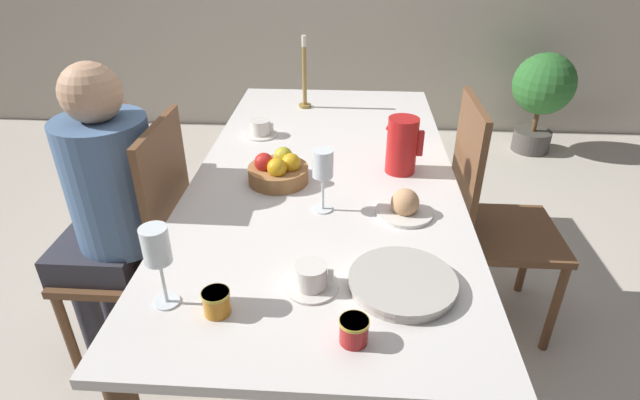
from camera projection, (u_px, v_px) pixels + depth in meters
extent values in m
plane|color=beige|center=(324.00, 323.00, 2.20)|extent=(20.00, 20.00, 0.00)
cube|color=silver|center=(325.00, 176.00, 1.83)|extent=(0.94, 1.94, 0.03)
cylinder|color=#472D19|center=(262.00, 159.00, 2.83)|extent=(0.07, 0.07, 0.72)
cylinder|color=#472D19|center=(407.00, 163.00, 2.78)|extent=(0.07, 0.07, 0.72)
cylinder|color=brown|center=(70.00, 340.00, 1.83)|extent=(0.04, 0.04, 0.43)
cylinder|color=brown|center=(113.00, 276.00, 2.15)|extent=(0.04, 0.04, 0.43)
cylinder|color=brown|center=(169.00, 344.00, 1.81)|extent=(0.04, 0.04, 0.43)
cylinder|color=brown|center=(197.00, 279.00, 2.13)|extent=(0.04, 0.04, 0.43)
cube|color=brown|center=(127.00, 261.00, 1.86)|extent=(0.42, 0.42, 0.03)
cube|color=brown|center=(167.00, 198.00, 1.71)|extent=(0.03, 0.39, 0.53)
cylinder|color=brown|center=(527.00, 253.00, 2.29)|extent=(0.04, 0.04, 0.43)
cylinder|color=brown|center=(554.00, 309.00, 1.97)|extent=(0.04, 0.04, 0.43)
cylinder|color=brown|center=(445.00, 250.00, 2.31)|extent=(0.04, 0.04, 0.43)
cylinder|color=brown|center=(459.00, 305.00, 1.99)|extent=(0.04, 0.04, 0.43)
cube|color=brown|center=(505.00, 233.00, 2.02)|extent=(0.42, 0.42, 0.03)
cube|color=brown|center=(466.00, 170.00, 1.89)|extent=(0.03, 0.39, 0.53)
cylinder|color=#33333D|center=(91.00, 319.00, 1.90)|extent=(0.09, 0.09, 0.46)
cylinder|color=#33333D|center=(109.00, 291.00, 2.04)|extent=(0.09, 0.09, 0.46)
cube|color=#33333D|center=(104.00, 249.00, 1.82)|extent=(0.30, 0.34, 0.11)
cylinder|color=#4C6B93|center=(112.00, 184.00, 1.68)|extent=(0.30, 0.30, 0.46)
sphere|color=tan|center=(91.00, 93.00, 1.52)|extent=(0.19, 0.19, 0.19)
cylinder|color=tan|center=(103.00, 128.00, 1.81)|extent=(0.25, 0.06, 0.20)
cylinder|color=red|center=(402.00, 145.00, 1.78)|extent=(0.11, 0.11, 0.20)
cube|color=red|center=(420.00, 143.00, 1.77)|extent=(0.02, 0.02, 0.09)
cone|color=red|center=(391.00, 124.00, 1.74)|extent=(0.04, 0.04, 0.04)
cylinder|color=white|center=(323.00, 209.00, 1.59)|extent=(0.06, 0.06, 0.00)
cylinder|color=white|center=(323.00, 193.00, 1.56)|extent=(0.01, 0.01, 0.12)
cylinder|color=white|center=(323.00, 163.00, 1.51)|extent=(0.07, 0.07, 0.09)
cylinder|color=white|center=(167.00, 302.00, 1.22)|extent=(0.06, 0.06, 0.00)
cylinder|color=white|center=(163.00, 282.00, 1.18)|extent=(0.01, 0.01, 0.12)
cylinder|color=white|center=(156.00, 245.00, 1.13)|extent=(0.07, 0.07, 0.09)
cylinder|color=gold|center=(157.00, 252.00, 1.14)|extent=(0.05, 0.05, 0.05)
cylinder|color=silver|center=(311.00, 286.00, 1.27)|extent=(0.14, 0.14, 0.01)
cylinder|color=silver|center=(311.00, 275.00, 1.25)|extent=(0.08, 0.08, 0.06)
cube|color=silver|center=(331.00, 275.00, 1.24)|extent=(0.01, 0.01, 0.03)
cylinder|color=silver|center=(261.00, 135.00, 2.12)|extent=(0.14, 0.14, 0.01)
cylinder|color=silver|center=(260.00, 127.00, 2.11)|extent=(0.08, 0.08, 0.06)
cube|color=silver|center=(272.00, 127.00, 2.10)|extent=(0.01, 0.01, 0.03)
cylinder|color=#B7B2A8|center=(402.00, 284.00, 1.26)|extent=(0.27, 0.27, 0.02)
cylinder|color=#B7B2A8|center=(403.00, 280.00, 1.25)|extent=(0.27, 0.27, 0.01)
cylinder|color=silver|center=(404.00, 212.00, 1.57)|extent=(0.18, 0.18, 0.01)
sphere|color=tan|center=(405.00, 203.00, 1.55)|extent=(0.09, 0.09, 0.09)
cylinder|color=#C67A1E|center=(217.00, 302.00, 1.17)|extent=(0.06, 0.06, 0.06)
cylinder|color=gold|center=(215.00, 294.00, 1.16)|extent=(0.07, 0.07, 0.01)
cylinder|color=#A81E1E|center=(354.00, 331.00, 1.09)|extent=(0.06, 0.06, 0.06)
cylinder|color=gold|center=(354.00, 322.00, 1.08)|extent=(0.07, 0.07, 0.01)
cylinder|color=#9E6B3D|center=(278.00, 174.00, 1.75)|extent=(0.21, 0.21, 0.06)
sphere|color=gold|center=(291.00, 163.00, 1.72)|extent=(0.07, 0.07, 0.07)
sphere|color=gold|center=(283.00, 156.00, 1.76)|extent=(0.07, 0.07, 0.07)
sphere|color=red|center=(264.00, 162.00, 1.72)|extent=(0.07, 0.07, 0.07)
sphere|color=gold|center=(277.00, 168.00, 1.68)|extent=(0.07, 0.07, 0.07)
cylinder|color=olive|center=(305.00, 106.00, 2.43)|extent=(0.06, 0.06, 0.01)
cylinder|color=olive|center=(304.00, 76.00, 2.36)|extent=(0.02, 0.02, 0.28)
cylinder|color=beige|center=(304.00, 41.00, 2.28)|extent=(0.02, 0.02, 0.05)
cylinder|color=#4C4742|center=(531.00, 140.00, 3.75)|extent=(0.27, 0.27, 0.16)
cylinder|color=brown|center=(536.00, 120.00, 3.67)|extent=(0.04, 0.04, 0.17)
sphere|color=#2D6B2D|center=(544.00, 84.00, 3.54)|extent=(0.43, 0.43, 0.43)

